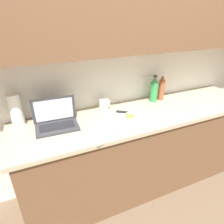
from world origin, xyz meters
The scene contains 12 objects.
ground_plane centered at (0.00, 0.00, 0.00)m, with size 12.00×12.00×0.00m, color brown.
wall_back centered at (0.00, 0.23, 1.56)m, with size 5.20×0.38×2.60m.
counter_unit centered at (0.02, 0.00, 0.45)m, with size 2.41×0.61×0.88m.
laptop centered at (-0.80, 0.08, 0.94)m, with size 0.36×0.23×0.23m.
cutting_board centered at (-0.17, 0.00, 0.88)m, with size 0.33×0.24×0.01m, color silver.
knife centered at (-0.17, 0.04, 0.90)m, with size 0.24×0.18×0.02m.
lemon_half_cut centered at (-0.17, -0.04, 0.91)m, with size 0.07×0.07×0.04m.
bottle_green_soda centered at (0.32, 0.20, 1.01)m, with size 0.06×0.06×0.29m.
bottle_oil_tall centered at (0.23, 0.20, 1.01)m, with size 0.08×0.08×0.28m.
measuring_cup centered at (-0.33, 0.20, 0.94)m, with size 0.11×0.09×0.11m.
paper_towel_roll centered at (-1.08, 0.23, 1.02)m, with size 0.10×0.10×0.28m.
dish_towel centered at (-0.50, -0.22, 0.89)m, with size 0.22×0.16×0.02m, color silver.
Camera 1 is at (-0.95, -1.41, 1.74)m, focal length 32.00 mm.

